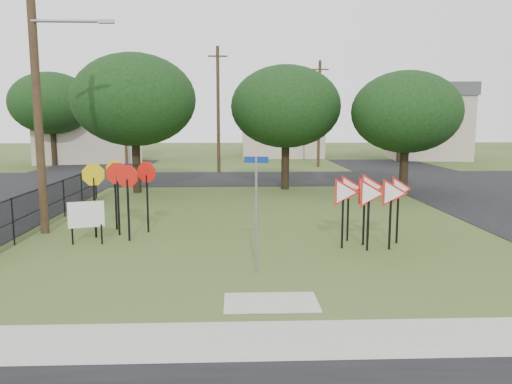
% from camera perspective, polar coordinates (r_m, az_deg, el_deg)
% --- Properties ---
extents(ground, '(140.00, 140.00, 0.00)m').
position_cam_1_polar(ground, '(13.12, 1.00, -8.84)').
color(ground, '#374E1D').
extents(sidewalk, '(30.00, 1.60, 0.02)m').
position_cam_1_polar(sidewalk, '(9.20, 2.56, -16.52)').
color(sidewalk, '#A1A098').
rests_on(sidewalk, ground).
extents(planting_strip, '(30.00, 0.80, 0.02)m').
position_cam_1_polar(planting_strip, '(8.13, 3.31, -20.08)').
color(planting_strip, '#374E1D').
rests_on(planting_strip, ground).
extents(street_right, '(8.00, 50.00, 0.02)m').
position_cam_1_polar(street_right, '(26.15, 26.87, -1.07)').
color(street_right, black).
rests_on(street_right, ground).
extents(street_far, '(60.00, 8.00, 0.02)m').
position_cam_1_polar(street_far, '(32.75, -1.00, 1.56)').
color(street_far, black).
rests_on(street_far, ground).
extents(curb_pad, '(2.00, 1.20, 0.02)m').
position_cam_1_polar(curb_pad, '(10.85, 1.74, -12.53)').
color(curb_pad, '#A1A098').
rests_on(curb_pad, ground).
extents(street_name_sign, '(0.60, 0.16, 2.95)m').
position_cam_1_polar(street_name_sign, '(12.56, 0.03, -1.66)').
color(street_name_sign, gray).
rests_on(street_name_sign, ground).
extents(stop_sign_cluster, '(2.29, 1.96, 2.47)m').
position_cam_1_polar(stop_sign_cluster, '(17.18, -15.26, 1.21)').
color(stop_sign_cluster, black).
rests_on(stop_sign_cluster, ground).
extents(yield_sign_cluster, '(2.79, 1.77, 2.20)m').
position_cam_1_polar(yield_sign_cluster, '(15.65, 12.80, -0.15)').
color(yield_sign_cluster, black).
rests_on(yield_sign_cluster, ground).
extents(info_board, '(1.05, 0.36, 1.35)m').
position_cam_1_polar(info_board, '(16.33, -18.84, -2.60)').
color(info_board, black).
rests_on(info_board, ground).
extents(utility_pole_main, '(3.55, 0.33, 10.00)m').
position_cam_1_polar(utility_pole_main, '(18.26, -23.70, 11.84)').
color(utility_pole_main, '#41301E').
rests_on(utility_pole_main, ground).
extents(far_pole_a, '(1.40, 0.24, 9.00)m').
position_cam_1_polar(far_pole_a, '(36.55, -4.34, 9.45)').
color(far_pole_a, '#41301E').
rests_on(far_pole_a, ground).
extents(far_pole_b, '(1.40, 0.24, 8.50)m').
position_cam_1_polar(far_pole_b, '(41.07, 7.23, 8.94)').
color(far_pole_b, '#41301E').
rests_on(far_pole_b, ground).
extents(far_pole_c, '(1.40, 0.24, 9.00)m').
position_cam_1_polar(far_pole_c, '(43.52, -14.78, 9.02)').
color(far_pole_c, '#41301E').
rests_on(far_pole_c, ground).
extents(fence_run, '(0.05, 11.55, 1.50)m').
position_cam_1_polar(fence_run, '(20.22, -22.13, -1.08)').
color(fence_run, black).
rests_on(fence_run, ground).
extents(house_left, '(10.58, 8.88, 7.20)m').
position_cam_1_polar(house_left, '(48.37, -18.38, 7.65)').
color(house_left, '#BBAC97').
rests_on(house_left, ground).
extents(house_mid, '(8.40, 8.40, 6.20)m').
position_cam_1_polar(house_mid, '(52.73, 2.88, 7.54)').
color(house_mid, '#BBAC97').
rests_on(house_mid, ground).
extents(house_right, '(8.30, 8.30, 7.20)m').
position_cam_1_polar(house_right, '(52.00, 18.99, 7.64)').
color(house_right, '#BBAC97').
rests_on(house_right, ground).
extents(tree_near_left, '(6.40, 6.40, 7.27)m').
position_cam_1_polar(tree_near_left, '(27.05, -13.75, 10.18)').
color(tree_near_left, black).
rests_on(tree_near_left, ground).
extents(tree_near_mid, '(6.00, 6.00, 6.80)m').
position_cam_1_polar(tree_near_mid, '(27.66, 3.42, 9.70)').
color(tree_near_mid, black).
rests_on(tree_near_mid, ground).
extents(tree_near_right, '(5.60, 5.60, 6.33)m').
position_cam_1_polar(tree_near_right, '(26.97, 16.79, 8.73)').
color(tree_near_right, black).
rests_on(tree_near_right, ground).
extents(tree_far_left, '(6.80, 6.80, 7.73)m').
position_cam_1_polar(tree_far_left, '(45.19, -22.35, 9.37)').
color(tree_far_left, black).
rests_on(tree_far_left, ground).
extents(tree_far_right, '(6.00, 6.00, 6.80)m').
position_cam_1_polar(tree_far_right, '(46.89, 16.21, 8.83)').
color(tree_far_right, black).
rests_on(tree_far_right, ground).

